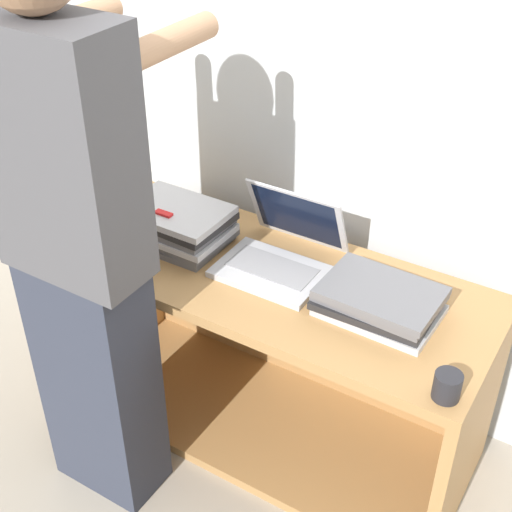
% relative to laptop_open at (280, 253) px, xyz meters
% --- Properties ---
extents(ground_plane, '(12.00, 12.00, 0.00)m').
position_rel_laptop_open_xyz_m(ground_plane, '(0.00, -0.34, -0.73)').
color(ground_plane, '#9E9384').
extents(wall_back, '(8.00, 0.05, 2.40)m').
position_rel_laptop_open_xyz_m(wall_back, '(0.00, 0.34, 0.47)').
color(wall_back, silver).
rests_on(wall_back, ground_plane).
extents(cart, '(1.41, 0.58, 0.68)m').
position_rel_laptop_open_xyz_m(cart, '(0.00, 0.02, -0.39)').
color(cart, '#A87A47').
rests_on(cart, ground_plane).
extents(laptop_open, '(0.33, 0.33, 0.24)m').
position_rel_laptop_open_xyz_m(laptop_open, '(0.00, 0.00, 0.00)').
color(laptop_open, '#B7B7BC').
rests_on(laptop_open, cart).
extents(laptop_stack_left, '(0.35, 0.26, 0.13)m').
position_rel_laptop_open_xyz_m(laptop_stack_left, '(-0.36, -0.05, 0.02)').
color(laptop_stack_left, slate).
rests_on(laptop_stack_left, cart).
extents(laptop_stack_right, '(0.35, 0.26, 0.09)m').
position_rel_laptop_open_xyz_m(laptop_stack_right, '(0.36, -0.05, -0.00)').
color(laptop_stack_right, '#B7B7BC').
rests_on(laptop_stack_right, cart).
extents(person, '(0.40, 0.54, 1.77)m').
position_rel_laptop_open_xyz_m(person, '(-0.34, -0.50, 0.17)').
color(person, '#2D3342').
rests_on(person, ground_plane).
extents(mug, '(0.07, 0.07, 0.08)m').
position_rel_laptop_open_xyz_m(mug, '(0.64, -0.28, -0.01)').
color(mug, '#232328').
rests_on(mug, cart).
extents(inventory_tag, '(0.06, 0.02, 0.01)m').
position_rel_laptop_open_xyz_m(inventory_tag, '(-0.36, -0.11, 0.09)').
color(inventory_tag, red).
rests_on(inventory_tag, laptop_stack_left).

